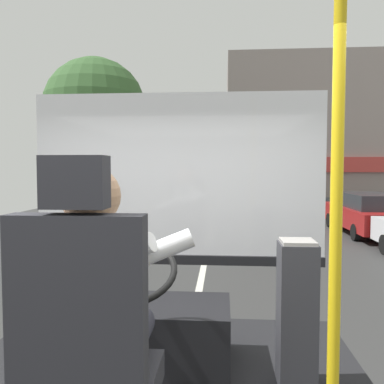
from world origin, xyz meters
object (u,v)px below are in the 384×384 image
at_px(steering_console, 147,330).
at_px(fare_box, 297,314).
at_px(handrail_pole, 336,221).
at_px(parked_car_charcoal, 322,198).
at_px(bus_driver, 98,296).
at_px(driver_seat, 88,361).
at_px(parked_car_red, 370,213).

relative_size(steering_console, fare_box, 1.25).
height_order(steering_console, fare_box, fare_box).
distance_m(steering_console, handrail_pole, 1.69).
height_order(handrail_pole, parked_car_charcoal, handrail_pole).
xyz_separation_m(bus_driver, steering_console, (0.00, 1.03, -0.56)).
bearing_deg(steering_console, fare_box, -12.22).
bearing_deg(bus_driver, driver_seat, -90.00).
bearing_deg(parked_car_charcoal, driver_seat, -106.24).
distance_m(steering_console, parked_car_charcoal, 16.64).
distance_m(fare_box, parked_car_charcoal, 16.58).
xyz_separation_m(driver_seat, handrail_pole, (0.90, 0.03, 0.53)).
bearing_deg(bus_driver, steering_console, 90.00).
xyz_separation_m(driver_seat, bus_driver, (-0.00, 0.12, 0.21)).
relative_size(driver_seat, parked_car_red, 0.31).
bearing_deg(fare_box, driver_seat, -134.69).
distance_m(handrail_pole, parked_car_red, 12.00).
relative_size(steering_console, parked_car_red, 0.25).
distance_m(driver_seat, steering_console, 1.21).
xyz_separation_m(bus_driver, fare_box, (0.94, 0.83, -0.35)).
bearing_deg(fare_box, bus_driver, -138.66).
xyz_separation_m(bus_driver, parked_car_charcoal, (4.96, 16.91, -0.81)).
xyz_separation_m(driver_seat, fare_box, (0.94, 0.95, -0.14)).
xyz_separation_m(driver_seat, steering_console, (0.00, 1.15, -0.35)).
bearing_deg(steering_console, driver_seat, -90.00).
distance_m(driver_seat, fare_box, 1.34).
height_order(bus_driver, handrail_pole, handrail_pole).
bearing_deg(parked_car_charcoal, parked_car_red, -89.60).
bearing_deg(driver_seat, parked_car_red, 66.03).
bearing_deg(driver_seat, parked_car_charcoal, 73.76).
bearing_deg(handrail_pole, bus_driver, 174.20).
bearing_deg(steering_console, bus_driver, -90.00).
height_order(handrail_pole, parked_car_red, handrail_pole).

